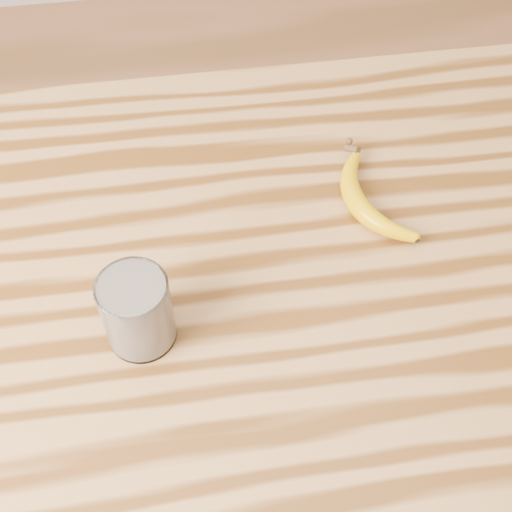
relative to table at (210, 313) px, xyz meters
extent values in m
plane|color=#9B623A|center=(0.00, 0.00, -0.77)|extent=(4.00, 4.00, 0.00)
cube|color=#A4723C|center=(0.00, 0.00, 0.11)|extent=(1.20, 0.80, 0.04)
cylinder|color=brown|center=(0.54, 0.34, -0.34)|extent=(0.06, 0.06, 0.86)
cylinder|color=white|center=(-0.09, -0.10, 0.18)|extent=(0.09, 0.09, 0.11)
torus|color=white|center=(-0.09, -0.10, 0.24)|extent=(0.09, 0.09, 0.00)
cylinder|color=beige|center=(-0.09, -0.10, 0.19)|extent=(0.08, 0.08, 0.10)
camera|label=1|loc=(-0.01, -0.57, 0.93)|focal=50.00mm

